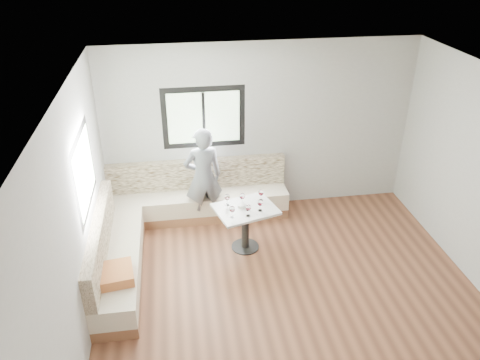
% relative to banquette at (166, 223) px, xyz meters
% --- Properties ---
extents(room, '(5.01, 5.01, 2.81)m').
position_rel_banquette_xyz_m(room, '(1.51, -1.54, 1.08)').
color(room, brown).
rests_on(room, ground).
extents(banquette, '(2.90, 2.80, 0.95)m').
position_rel_banquette_xyz_m(banquette, '(0.00, 0.00, 0.00)').
color(banquette, brown).
rests_on(banquette, ground).
extents(table, '(1.00, 0.87, 0.70)m').
position_rel_banquette_xyz_m(table, '(1.16, -0.34, 0.19)').
color(table, black).
rests_on(table, ground).
extents(person, '(0.65, 0.48, 1.65)m').
position_rel_banquette_xyz_m(person, '(0.62, 0.45, 0.49)').
color(person, slate).
rests_on(person, ground).
extents(olive_ramekin, '(0.11, 0.11, 0.04)m').
position_rel_banquette_xyz_m(olive_ramekin, '(1.11, -0.30, 0.39)').
color(olive_ramekin, white).
rests_on(olive_ramekin, table).
extents(wine_glass_a, '(0.08, 0.08, 0.18)m').
position_rel_banquette_xyz_m(wine_glass_a, '(0.94, -0.55, 0.49)').
color(wine_glass_a, white).
rests_on(wine_glass_a, table).
extents(wine_glass_b, '(0.08, 0.08, 0.18)m').
position_rel_banquette_xyz_m(wine_glass_b, '(1.17, -0.54, 0.49)').
color(wine_glass_b, white).
rests_on(wine_glass_b, table).
extents(wine_glass_c, '(0.08, 0.08, 0.18)m').
position_rel_banquette_xyz_m(wine_glass_c, '(1.36, -0.44, 0.49)').
color(wine_glass_c, white).
rests_on(wine_glass_c, table).
extents(wine_glass_d, '(0.08, 0.08, 0.18)m').
position_rel_banquette_xyz_m(wine_glass_d, '(1.13, -0.22, 0.49)').
color(wine_glass_d, white).
rests_on(wine_glass_d, table).
extents(wine_glass_e, '(0.08, 0.08, 0.18)m').
position_rel_banquette_xyz_m(wine_glass_e, '(1.42, -0.16, 0.49)').
color(wine_glass_e, white).
rests_on(wine_glass_e, table).
extents(wine_glass_f, '(0.08, 0.08, 0.18)m').
position_rel_banquette_xyz_m(wine_glass_f, '(0.91, -0.21, 0.49)').
color(wine_glass_f, white).
rests_on(wine_glass_f, table).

